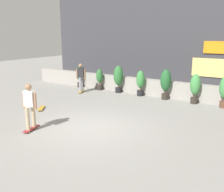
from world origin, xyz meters
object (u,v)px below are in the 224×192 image
object	(u,v)px
skater_far_left	(30,105)
skater_by_wall_right	(81,77)
potted_plant_5	(195,87)
potted_plant_4	(166,82)
potted_plant_3	(140,81)
potted_plant_0	(80,75)
potted_plant_2	(118,77)
potted_plant_1	(100,79)
skateboard_near_camera	(41,108)

from	to	relation	value
skater_far_left	skater_by_wall_right	distance (m)	6.27
potted_plant_5	skater_by_wall_right	size ratio (longest dim) A/B	0.87
potted_plant_4	potted_plant_5	world-z (taller)	potted_plant_4
potted_plant_3	potted_plant_5	xyz separation A→B (m)	(3.00, 0.00, 0.05)
potted_plant_0	potted_plant_4	size ratio (longest dim) A/B	0.86
potted_plant_2	skater_far_left	distance (m)	6.93
potted_plant_1	potted_plant_2	xyz separation A→B (m)	(1.36, 0.00, 0.22)
potted_plant_4	potted_plant_5	bearing A→B (deg)	0.00
potted_plant_0	skater_far_left	world-z (taller)	skater_far_left
potted_plant_1	skater_far_left	distance (m)	7.19
potted_plant_2	skateboard_near_camera	world-z (taller)	potted_plant_2
skateboard_near_camera	potted_plant_5	bearing A→B (deg)	41.49
potted_plant_0	potted_plant_2	size ratio (longest dim) A/B	0.86
skater_far_left	skater_by_wall_right	bearing A→B (deg)	113.52
potted_plant_0	potted_plant_1	size ratio (longest dim) A/B	1.07
potted_plant_0	potted_plant_4	world-z (taller)	potted_plant_4
skater_far_left	skateboard_near_camera	xyz separation A→B (m)	(-1.74, 2.00, -0.88)
potted_plant_1	potted_plant_4	world-z (taller)	potted_plant_4
potted_plant_0	potted_plant_1	world-z (taller)	potted_plant_0
potted_plant_1	skateboard_near_camera	world-z (taller)	potted_plant_1
potted_plant_3	skater_far_left	distance (m)	6.95
skater_far_left	potted_plant_1	bearing A→B (deg)	106.16
skateboard_near_camera	skater_far_left	bearing A→B (deg)	-48.98
potted_plant_5	skater_by_wall_right	distance (m)	6.40
potted_plant_5	potted_plant_2	bearing A→B (deg)	180.00
potted_plant_0	skater_by_wall_right	xyz separation A→B (m)	(1.06, -1.15, 0.17)
potted_plant_1	potted_plant_2	distance (m)	1.38
skater_far_left	skateboard_near_camera	size ratio (longest dim) A/B	2.23
potted_plant_1	potted_plant_5	xyz separation A→B (m)	(5.80, 0.00, 0.15)
potted_plant_0	potted_plant_3	size ratio (longest dim) A/B	0.97
potted_plant_4	skater_far_left	xyz separation A→B (m)	(-2.27, -6.90, 0.01)
potted_plant_3	potted_plant_1	bearing A→B (deg)	-180.00
potted_plant_0	skater_by_wall_right	size ratio (longest dim) A/B	0.81
potted_plant_3	skater_far_left	size ratio (longest dim) A/B	0.83
potted_plant_1	potted_plant_5	bearing A→B (deg)	0.00
potted_plant_4	potted_plant_3	bearing A→B (deg)	180.00
potted_plant_1	potted_plant_5	size ratio (longest dim) A/B	0.87
potted_plant_3	potted_plant_5	size ratio (longest dim) A/B	0.95
potted_plant_3	potted_plant_4	world-z (taller)	potted_plant_4
potted_plant_0	skateboard_near_camera	xyz separation A→B (m)	(1.82, -4.90, -0.71)
potted_plant_3	skater_by_wall_right	distance (m)	3.50
potted_plant_1	potted_plant_5	world-z (taller)	potted_plant_5
potted_plant_2	potted_plant_4	bearing A→B (deg)	0.00
potted_plant_1	skater_by_wall_right	xyz separation A→B (m)	(-0.50, -1.15, 0.23)
potted_plant_3	potted_plant_4	xyz separation A→B (m)	(1.47, 0.00, 0.12)
potted_plant_5	skater_far_left	world-z (taller)	skater_far_left
skater_far_left	skateboard_near_camera	bearing A→B (deg)	131.02
potted_plant_3	potted_plant_5	world-z (taller)	potted_plant_5
potted_plant_2	skateboard_near_camera	xyz separation A→B (m)	(-1.10, -4.90, -0.87)
potted_plant_5	skateboard_near_camera	xyz separation A→B (m)	(-5.54, -4.90, -0.79)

